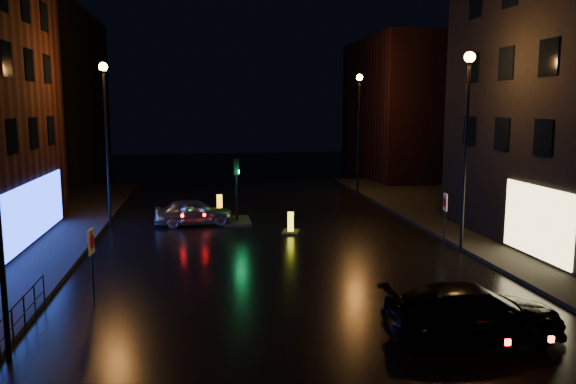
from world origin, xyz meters
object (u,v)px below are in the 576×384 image
at_px(traffic_signal, 237,213).
at_px(road_sign_left, 92,248).
at_px(road_sign_right, 445,206).
at_px(dark_sedan, 473,312).
at_px(silver_hatchback, 194,212).
at_px(bollard_far, 220,209).
at_px(bollard_near, 291,228).

height_order(traffic_signal, road_sign_left, traffic_signal).
height_order(traffic_signal, road_sign_right, traffic_signal).
bearing_deg(dark_sedan, silver_hatchback, 26.56).
distance_m(silver_hatchback, road_sign_left, 12.01).
xyz_separation_m(silver_hatchback, road_sign_left, (-3.02, -11.58, 1.10)).
height_order(silver_hatchback, bollard_far, silver_hatchback).
distance_m(traffic_signal, bollard_near, 3.98).
bearing_deg(road_sign_left, silver_hatchback, 79.49).
xyz_separation_m(bollard_near, bollard_far, (-3.28, 5.97, 0.01)).
height_order(traffic_signal, bollard_far, traffic_signal).
relative_size(silver_hatchback, bollard_far, 2.99).
xyz_separation_m(road_sign_left, road_sign_right, (14.20, 5.53, -0.05)).
relative_size(bollard_far, road_sign_right, 0.58).
relative_size(silver_hatchback, dark_sedan, 0.84).
distance_m(dark_sedan, bollard_near, 13.54).
bearing_deg(bollard_near, silver_hatchback, 166.50).
distance_m(bollard_near, road_sign_left, 11.90).
distance_m(silver_hatchback, bollard_near, 5.45).
relative_size(silver_hatchback, road_sign_left, 1.71).
height_order(bollard_far, road_sign_left, road_sign_left).
bearing_deg(traffic_signal, dark_sedan, -72.09).
xyz_separation_m(dark_sedan, bollard_near, (-2.85, 13.23, -0.48)).
distance_m(bollard_far, road_sign_right, 13.58).
distance_m(traffic_signal, silver_hatchback, 2.33).
xyz_separation_m(traffic_signal, dark_sedan, (5.29, -16.37, 0.21)).
bearing_deg(traffic_signal, road_sign_right, -36.13).
xyz_separation_m(silver_hatchback, road_sign_right, (11.18, -6.04, 1.05)).
bearing_deg(dark_sedan, road_sign_left, 68.87).
height_order(bollard_near, bollard_far, bollard_far).
xyz_separation_m(traffic_signal, bollard_near, (2.44, -3.13, -0.27)).
relative_size(bollard_near, bollard_far, 1.00).
xyz_separation_m(bollard_far, road_sign_left, (-4.46, -14.87, 1.56)).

